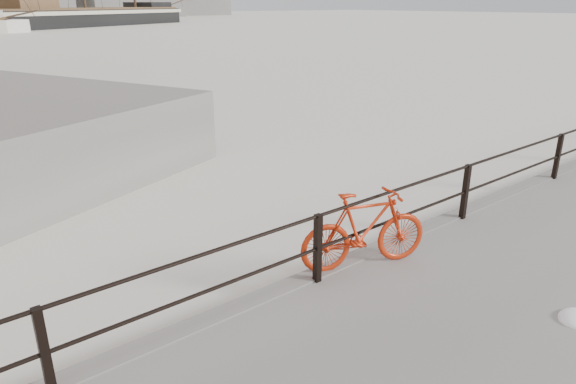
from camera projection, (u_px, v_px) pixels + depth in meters
ground at (452, 233)px, 9.41m from camera, size 400.00×400.00×0.00m
guardrail at (465, 192)px, 9.01m from camera, size 28.00×0.10×1.00m
bicycle at (365, 229)px, 7.32m from camera, size 1.92×0.96×1.17m
barque_black at (88, 26)px, 89.79m from camera, size 58.67×40.84×32.08m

